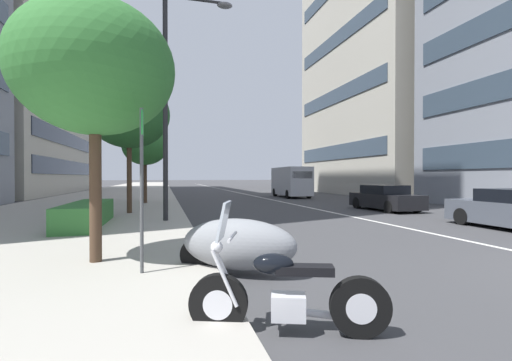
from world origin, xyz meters
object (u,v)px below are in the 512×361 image
Objects in this scene: parking_sign_by_curb at (142,175)px; street_tree_by_lamp_post at (129,114)px; motorcycle_by_sign_pole at (285,295)px; car_approaching_light at (385,198)px; motorcycle_far_end_row at (237,244)px; street_tree_far_plaza at (95,69)px; street_lamp_with_banners at (176,85)px; street_tree_near_plaza_corner at (145,146)px; delivery_van_ahead at (291,181)px.

street_tree_by_lamp_post is at bearing 6.20° from parking_sign_by_curb.
motorcycle_by_sign_pole is 0.51× the size of car_approaching_light.
motorcycle_far_end_row is 0.45× the size of street_tree_far_plaza.
motorcycle_by_sign_pole is 10.88m from street_lamp_with_banners.
car_approaching_light is 14.56m from street_tree_near_plaza_corner.
street_tree_by_lamp_post is at bearing 30.57° from street_lamp_with_banners.
motorcycle_far_end_row is 11.64m from street_tree_by_lamp_post.
street_tree_by_lamp_post reaches higher than street_tree_near_plaza_corner.
street_tree_far_plaza is at bearing 40.54° from parking_sign_by_curb.
parking_sign_by_curb is 10.95m from street_tree_by_lamp_post.
motorcycle_far_end_row is at bearing -70.35° from motorcycle_by_sign_pole.
parking_sign_by_curb is 8.05m from street_lamp_with_banners.
street_tree_by_lamp_post is (-12.05, 12.28, 3.20)m from delivery_van_ahead.
street_lamp_with_banners is at bearing -6.26° from parking_sign_by_curb.
motorcycle_far_end_row is at bearing -165.26° from street_tree_by_lamp_post.
street_lamp_with_banners is (-15.33, 10.34, 3.83)m from delivery_van_ahead.
street_lamp_with_banners reaches higher than car_approaching_light.
motorcycle_far_end_row is at bearing -113.16° from street_tree_far_plaza.
street_tree_far_plaza is (1.06, 0.91, 2.02)m from parking_sign_by_curb.
street_tree_by_lamp_post reaches higher than parking_sign_by_curb.
car_approaching_light is (12.48, -10.07, 0.18)m from motorcycle_by_sign_pole.
street_lamp_with_banners is 1.78× the size of street_tree_near_plaza_corner.
street_lamp_with_banners reaches higher than delivery_van_ahead.
parking_sign_by_curb is 0.56× the size of street_tree_far_plaza.
street_tree_by_lamp_post reaches higher than street_tree_far_plaza.
street_tree_by_lamp_post is 6.34m from street_tree_near_plaza_corner.
street_tree_by_lamp_post reaches higher than car_approaching_light.
street_tree_far_plaza is at bearing 179.48° from street_tree_near_plaza_corner.
delivery_van_ahead is 0.94× the size of street_tree_by_lamp_post.
street_tree_near_plaza_corner is (16.80, 0.76, 1.89)m from parking_sign_by_curb.
motorcycle_by_sign_pole reaches higher than car_approaching_light.
street_tree_near_plaza_corner is (6.27, -0.38, -0.90)m from street_tree_by_lamp_post.
parking_sign_by_curb is 2.45m from street_tree_far_plaza.
street_tree_near_plaza_corner is at bearing 117.41° from delivery_van_ahead.
parking_sign_by_curb is at bearing 128.62° from car_approaching_light.
car_approaching_light is at bearing -92.39° from street_tree_by_lamp_post.
car_approaching_light is at bearing -102.56° from motorcycle_far_end_row.
car_approaching_light is at bearing -49.59° from parking_sign_by_curb.
motorcycle_by_sign_pole is at bearing -167.83° from street_tree_by_lamp_post.
street_lamp_with_banners is at bearing -15.37° from street_tree_far_plaza.
motorcycle_by_sign_pole reaches higher than motorcycle_far_end_row.
motorcycle_far_end_row is 24.54m from delivery_van_ahead.
delivery_van_ahead is at bearing -26.26° from parking_sign_by_curb.
motorcycle_by_sign_pole is 0.39× the size of delivery_van_ahead.
street_tree_by_lamp_post is at bearing -58.89° from motorcycle_by_sign_pole.
delivery_van_ahead reaches higher than car_approaching_light.
street_lamp_with_banners reaches higher than street_tree_near_plaza_corner.
delivery_van_ahead is (22.61, -9.51, 0.84)m from motorcycle_far_end_row.
street_tree_by_lamp_post is at bearing 176.53° from street_tree_near_plaza_corner.
motorcycle_far_end_row is 14.23m from car_approaching_light.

